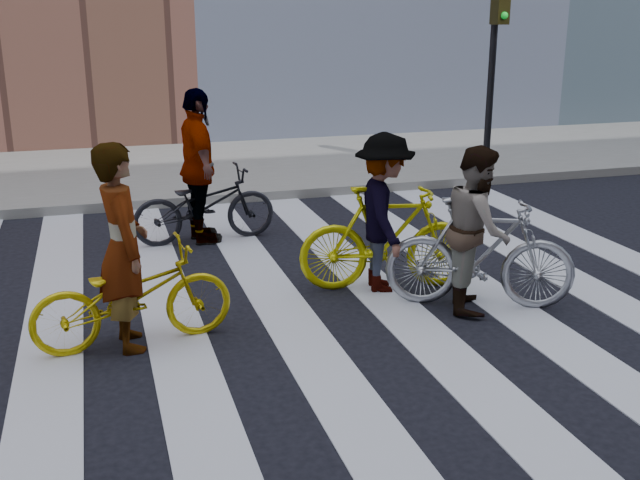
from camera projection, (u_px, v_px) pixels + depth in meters
name	position (u px, v px, depth m)	size (l,w,h in m)	color
ground	(352.00, 323.00, 7.19)	(100.00, 100.00, 0.00)	black
sidewalk_far	(220.00, 168.00, 14.04)	(100.00, 5.00, 0.15)	gray
zebra_crosswalk	(352.00, 322.00, 7.19)	(8.25, 10.00, 0.01)	silver
traffic_signal	(495.00, 49.00, 12.63)	(0.22, 0.42, 3.33)	black
bike_yellow_left	(133.00, 296.00, 6.60)	(0.62, 1.77, 0.93)	#C6AD0B
bike_silver_mid	(480.00, 253.00, 7.45)	(0.53, 1.88, 1.13)	#989BA1
bike_yellow_right	(388.00, 238.00, 7.95)	(0.53, 1.89, 1.14)	#C9C40B
bike_dark_rear	(204.00, 205.00, 9.64)	(0.64, 1.85, 0.97)	black
rider_left	(123.00, 247.00, 6.46)	(0.67, 0.44, 1.84)	slate
rider_mid	(477.00, 229.00, 7.36)	(0.80, 0.62, 1.65)	slate
rider_right	(384.00, 213.00, 7.85)	(1.09, 0.63, 1.69)	slate
rider_rear	(199.00, 167.00, 9.48)	(1.16, 0.48, 1.98)	slate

